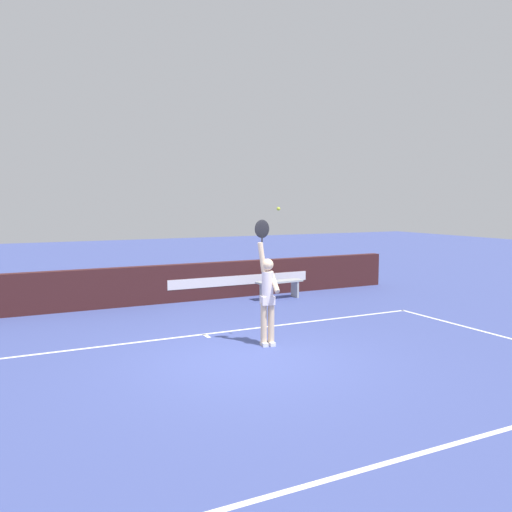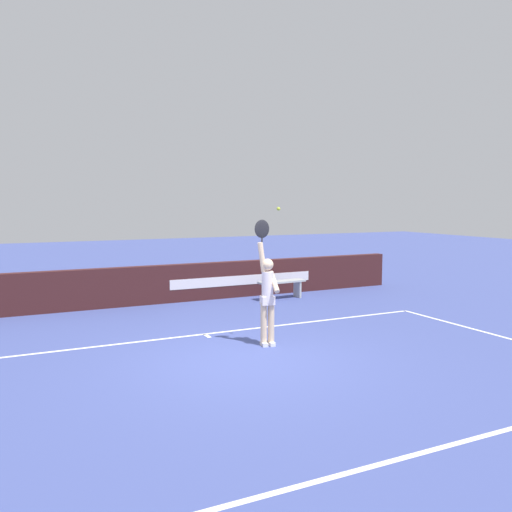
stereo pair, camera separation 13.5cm
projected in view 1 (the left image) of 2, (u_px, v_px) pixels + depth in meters
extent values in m
plane|color=#404D91|center=(246.00, 360.00, 8.93)|extent=(60.00, 60.00, 0.00)
cube|color=white|center=(204.00, 334.00, 10.70)|extent=(10.60, 0.08, 0.00)
cube|color=white|center=(404.00, 458.00, 5.51)|extent=(10.60, 0.08, 0.00)
cube|color=white|center=(505.00, 337.00, 10.47)|extent=(0.08, 5.92, 0.00)
cube|color=white|center=(207.00, 336.00, 10.57)|extent=(0.08, 0.30, 0.00)
cube|color=#3D1B1B|center=(154.00, 285.00, 13.89)|extent=(14.86, 0.27, 1.02)
cube|color=silver|center=(241.00, 280.00, 14.87)|extent=(4.31, 0.01, 0.27)
cylinder|color=beige|center=(271.00, 324.00, 9.87)|extent=(0.12, 0.12, 0.82)
cylinder|color=beige|center=(264.00, 324.00, 9.83)|extent=(0.12, 0.12, 0.82)
cube|color=white|center=(271.00, 343.00, 9.89)|extent=(0.14, 0.25, 0.07)
cube|color=white|center=(264.00, 344.00, 9.85)|extent=(0.14, 0.25, 0.07)
cylinder|color=white|center=(268.00, 287.00, 9.78)|extent=(0.22, 0.22, 0.58)
cube|color=white|center=(267.00, 300.00, 9.80)|extent=(0.28, 0.24, 0.16)
sphere|color=beige|center=(268.00, 265.00, 9.73)|extent=(0.22, 0.22, 0.22)
cylinder|color=beige|center=(262.00, 257.00, 9.69)|extent=(0.18, 0.12, 0.55)
cylinder|color=beige|center=(274.00, 282.00, 9.74)|extent=(0.17, 0.45, 0.38)
ellipsoid|color=black|center=(262.00, 229.00, 9.64)|extent=(0.28, 0.08, 0.34)
cylinder|color=black|center=(262.00, 239.00, 9.65)|extent=(0.03, 0.03, 0.18)
sphere|color=#C7DF35|center=(278.00, 209.00, 9.76)|extent=(0.07, 0.07, 0.07)
cube|color=#AFB3B0|center=(280.00, 282.00, 14.61)|extent=(1.40, 0.45, 0.05)
cube|color=#AFB3B0|center=(263.00, 292.00, 14.37)|extent=(0.08, 0.32, 0.49)
cube|color=#AFB3B0|center=(295.00, 289.00, 14.90)|extent=(0.08, 0.32, 0.49)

